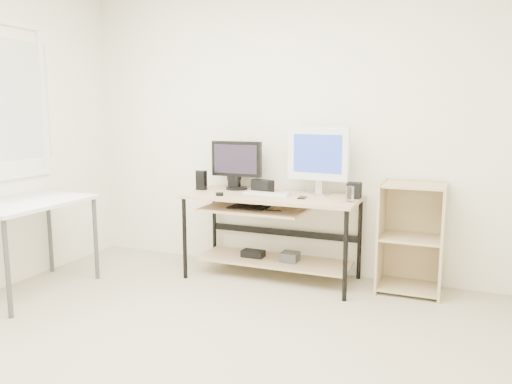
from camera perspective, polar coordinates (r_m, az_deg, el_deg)
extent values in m
cube|color=#BBAF90|center=(3.11, -9.63, -18.96)|extent=(4.00, 4.00, 0.01)
cube|color=white|center=(4.56, 3.44, 7.18)|extent=(4.00, 0.01, 2.60)
cube|color=tan|center=(4.30, 1.86, -0.51)|extent=(1.50, 0.65, 0.03)
cube|color=tan|center=(4.33, -0.24, -1.99)|extent=(0.90, 0.49, 0.02)
cube|color=tan|center=(4.48, 2.05, -7.81)|extent=(1.35, 0.46, 0.02)
cube|color=black|center=(4.34, -0.85, -1.73)|extent=(0.33, 0.22, 0.01)
cylinder|color=black|center=(4.21, 2.01, -2.11)|extent=(0.14, 0.01, 0.01)
cube|color=#404043|center=(4.41, 3.89, -7.39)|extent=(0.15, 0.15, 0.08)
cube|color=black|center=(4.54, -0.33, -7.05)|extent=(0.20, 0.12, 0.06)
cylinder|color=black|center=(4.42, -8.16, -5.28)|extent=(0.04, 0.04, 0.72)
cylinder|color=black|center=(4.91, -4.78, -3.78)|extent=(0.04, 0.04, 0.72)
cylinder|color=black|center=(3.92, 10.18, -7.23)|extent=(0.04, 0.04, 0.72)
cylinder|color=black|center=(4.46, 11.76, -5.27)|extent=(0.04, 0.04, 0.72)
cube|color=white|center=(4.36, -24.61, -1.19)|extent=(0.60, 1.00, 0.03)
cylinder|color=#404043|center=(4.93, -22.49, -4.40)|extent=(0.04, 0.04, 0.72)
cylinder|color=#404043|center=(3.96, -26.54, -7.91)|extent=(0.04, 0.04, 0.72)
cylinder|color=#404043|center=(4.58, -17.86, -5.13)|extent=(0.04, 0.04, 0.72)
cube|color=tan|center=(4.25, 14.05, -4.81)|extent=(0.02, 0.40, 0.90)
cube|color=tan|center=(4.21, 20.54, -5.25)|extent=(0.02, 0.40, 0.90)
cube|color=tan|center=(4.41, 17.51, -4.46)|extent=(0.50, 0.02, 0.90)
cube|color=tan|center=(4.34, 17.02, -10.29)|extent=(0.46, 0.38, 0.02)
cube|color=tan|center=(4.23, 17.28, -5.03)|extent=(0.46, 0.38, 0.02)
cube|color=tan|center=(4.15, 17.55, 0.74)|extent=(0.46, 0.38, 0.02)
cylinder|color=black|center=(4.60, -2.22, 0.44)|extent=(0.20, 0.20, 0.02)
cylinder|color=black|center=(4.59, -2.22, 1.18)|extent=(0.04, 0.04, 0.10)
cube|color=black|center=(4.57, -2.24, 3.81)|extent=(0.48, 0.05, 0.32)
cube|color=black|center=(4.54, -2.39, 3.78)|extent=(0.41, 0.01, 0.26)
cube|color=silver|center=(4.34, 7.03, -0.16)|extent=(0.20, 0.17, 0.02)
cylinder|color=silver|center=(4.33, 7.05, 0.66)|extent=(0.05, 0.05, 0.11)
cube|color=white|center=(4.30, 7.12, 4.39)|extent=(0.55, 0.11, 0.46)
cube|color=#2843AE|center=(4.27, 7.01, 4.36)|extent=(0.46, 0.05, 0.37)
cube|color=white|center=(4.30, 1.26, -0.20)|extent=(0.42, 0.15, 0.01)
ellipsoid|color=#ACACB1|center=(4.26, 3.56, -0.15)|extent=(0.08, 0.11, 0.04)
cube|color=black|center=(4.48, 0.75, 0.75)|extent=(0.22, 0.16, 0.10)
cube|color=black|center=(4.64, -2.50, 0.93)|extent=(0.11, 0.11, 0.09)
cube|color=black|center=(4.63, -2.51, 2.25)|extent=(0.12, 0.12, 0.13)
cube|color=black|center=(4.19, 11.16, 0.18)|extent=(0.11, 0.11, 0.13)
cube|color=black|center=(4.58, -6.26, 1.36)|extent=(0.09, 0.06, 0.18)
cylinder|color=black|center=(4.25, -4.19, -0.23)|extent=(0.09, 0.09, 0.03)
cube|color=black|center=(4.14, 5.30, -0.64)|extent=(0.07, 0.12, 0.01)
cylinder|color=olive|center=(4.01, 10.68, -1.10)|extent=(0.10, 0.10, 0.01)
cylinder|color=white|center=(4.00, 10.70, -0.22)|extent=(0.08, 0.08, 0.12)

